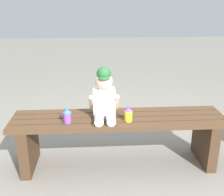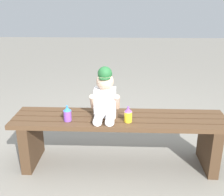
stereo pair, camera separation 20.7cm
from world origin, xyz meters
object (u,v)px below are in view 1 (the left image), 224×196
(park_bench, at_px, (119,132))
(sippy_cup_right, at_px, (128,114))
(sippy_cup_left, at_px, (67,116))
(child_figure, at_px, (104,96))

(park_bench, distance_m, sippy_cup_right, 0.22)
(sippy_cup_right, bearing_deg, park_bench, 129.37)
(sippy_cup_left, relative_size, sippy_cup_right, 1.00)
(child_figure, relative_size, sippy_cup_right, 3.26)
(child_figure, bearing_deg, sippy_cup_right, -25.95)
(sippy_cup_left, height_order, sippy_cup_right, same)
(sippy_cup_right, bearing_deg, child_figure, 154.05)
(child_figure, height_order, sippy_cup_left, child_figure)
(child_figure, height_order, sippy_cup_right, child_figure)
(park_bench, height_order, sippy_cup_left, sippy_cup_left)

